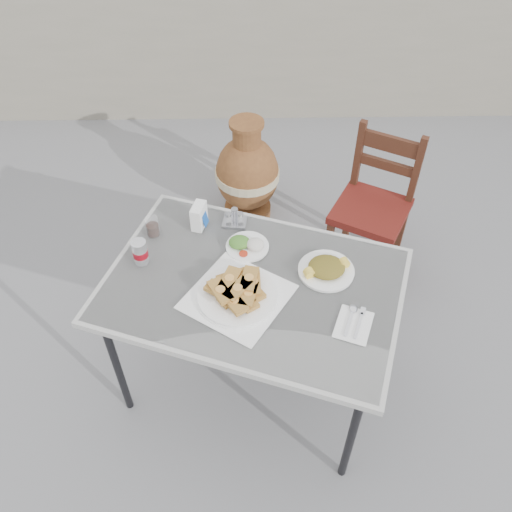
{
  "coord_description": "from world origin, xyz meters",
  "views": [
    {
      "loc": [
        0.15,
        -1.56,
        2.43
      ],
      "look_at": [
        0.18,
        -0.03,
        0.85
      ],
      "focal_mm": 38.0,
      "sensor_mm": 36.0,
      "label": 1
    }
  ],
  "objects_px": {
    "salad_rice_plate": "(247,245)",
    "condiment_caddy": "(235,219)",
    "pide_plate": "(237,292)",
    "napkin_holder": "(199,216)",
    "cafe_table": "(253,291)",
    "chair": "(373,205)",
    "terracotta_urn": "(247,174)",
    "cola_glass": "(153,228)",
    "salad_chopped_plate": "(326,269)",
    "soda_can": "(140,252)"
  },
  "relations": [
    {
      "from": "chair",
      "to": "terracotta_urn",
      "type": "xyz_separation_m",
      "value": [
        -0.7,
        0.45,
        -0.12
      ]
    },
    {
      "from": "pide_plate",
      "to": "soda_can",
      "type": "height_order",
      "value": "soda_can"
    },
    {
      "from": "soda_can",
      "to": "condiment_caddy",
      "type": "xyz_separation_m",
      "value": [
        0.4,
        0.23,
        -0.03
      ]
    },
    {
      "from": "soda_can",
      "to": "terracotta_urn",
      "type": "xyz_separation_m",
      "value": [
        0.46,
        1.14,
        -0.47
      ]
    },
    {
      "from": "soda_can",
      "to": "chair",
      "type": "xyz_separation_m",
      "value": [
        1.16,
        0.69,
        -0.35
      ]
    },
    {
      "from": "salad_rice_plate",
      "to": "soda_can",
      "type": "xyz_separation_m",
      "value": [
        -0.45,
        -0.08,
        0.04
      ]
    },
    {
      "from": "condiment_caddy",
      "to": "terracotta_urn",
      "type": "bearing_deg",
      "value": 86.24
    },
    {
      "from": "pide_plate",
      "to": "napkin_holder",
      "type": "distance_m",
      "value": 0.46
    },
    {
      "from": "condiment_caddy",
      "to": "terracotta_urn",
      "type": "xyz_separation_m",
      "value": [
        0.06,
        0.91,
        -0.44
      ]
    },
    {
      "from": "napkin_holder",
      "to": "soda_can",
      "type": "bearing_deg",
      "value": -120.38
    },
    {
      "from": "soda_can",
      "to": "terracotta_urn",
      "type": "relative_size",
      "value": 0.16
    },
    {
      "from": "salad_rice_plate",
      "to": "salad_chopped_plate",
      "type": "relative_size",
      "value": 0.8
    },
    {
      "from": "napkin_holder",
      "to": "condiment_caddy",
      "type": "relative_size",
      "value": 0.97
    },
    {
      "from": "cafe_table",
      "to": "terracotta_urn",
      "type": "relative_size",
      "value": 2.0
    },
    {
      "from": "cola_glass",
      "to": "terracotta_urn",
      "type": "xyz_separation_m",
      "value": [
        0.43,
        0.97,
        -0.45
      ]
    },
    {
      "from": "condiment_caddy",
      "to": "salad_chopped_plate",
      "type": "bearing_deg",
      "value": -38.41
    },
    {
      "from": "condiment_caddy",
      "to": "chair",
      "type": "relative_size",
      "value": 0.14
    },
    {
      "from": "cafe_table",
      "to": "napkin_holder",
      "type": "bearing_deg",
      "value": 123.76
    },
    {
      "from": "salad_chopped_plate",
      "to": "napkin_holder",
      "type": "distance_m",
      "value": 0.62
    },
    {
      "from": "cafe_table",
      "to": "soda_can",
      "type": "bearing_deg",
      "value": 164.47
    },
    {
      "from": "cola_glass",
      "to": "chair",
      "type": "xyz_separation_m",
      "value": [
        1.13,
        0.52,
        -0.33
      ]
    },
    {
      "from": "salad_rice_plate",
      "to": "cola_glass",
      "type": "bearing_deg",
      "value": 167.36
    },
    {
      "from": "terracotta_urn",
      "to": "chair",
      "type": "bearing_deg",
      "value": -32.58
    },
    {
      "from": "cola_glass",
      "to": "salad_rice_plate",
      "type": "bearing_deg",
      "value": -12.64
    },
    {
      "from": "terracotta_urn",
      "to": "soda_can",
      "type": "bearing_deg",
      "value": -111.77
    },
    {
      "from": "pide_plate",
      "to": "napkin_holder",
      "type": "relative_size",
      "value": 4.34
    },
    {
      "from": "salad_rice_plate",
      "to": "terracotta_urn",
      "type": "bearing_deg",
      "value": 89.74
    },
    {
      "from": "cafe_table",
      "to": "chair",
      "type": "bearing_deg",
      "value": 50.13
    },
    {
      "from": "soda_can",
      "to": "terracotta_urn",
      "type": "distance_m",
      "value": 1.31
    },
    {
      "from": "cola_glass",
      "to": "salad_chopped_plate",
      "type": "bearing_deg",
      "value": -18.08
    },
    {
      "from": "soda_can",
      "to": "salad_rice_plate",
      "type": "bearing_deg",
      "value": 9.84
    },
    {
      "from": "napkin_holder",
      "to": "condiment_caddy",
      "type": "bearing_deg",
      "value": 19.66
    },
    {
      "from": "salad_rice_plate",
      "to": "salad_chopped_plate",
      "type": "height_order",
      "value": "salad_chopped_plate"
    },
    {
      "from": "chair",
      "to": "soda_can",
      "type": "bearing_deg",
      "value": -120.53
    },
    {
      "from": "cola_glass",
      "to": "cafe_table",
      "type": "bearing_deg",
      "value": -34.44
    },
    {
      "from": "salad_rice_plate",
      "to": "chair",
      "type": "height_order",
      "value": "chair"
    },
    {
      "from": "salad_chopped_plate",
      "to": "napkin_holder",
      "type": "xyz_separation_m",
      "value": [
        -0.55,
        0.3,
        0.04
      ]
    },
    {
      "from": "cafe_table",
      "to": "napkin_holder",
      "type": "height_order",
      "value": "napkin_holder"
    },
    {
      "from": "cafe_table",
      "to": "salad_rice_plate",
      "type": "bearing_deg",
      "value": 96.24
    },
    {
      "from": "cola_glass",
      "to": "condiment_caddy",
      "type": "distance_m",
      "value": 0.37
    },
    {
      "from": "soda_can",
      "to": "salad_chopped_plate",
      "type": "bearing_deg",
      "value": -5.37
    },
    {
      "from": "cafe_table",
      "to": "cola_glass",
      "type": "relative_size",
      "value": 15.88
    },
    {
      "from": "salad_rice_plate",
      "to": "napkin_holder",
      "type": "bearing_deg",
      "value": 145.82
    },
    {
      "from": "salad_rice_plate",
      "to": "condiment_caddy",
      "type": "relative_size",
      "value": 1.58
    },
    {
      "from": "salad_rice_plate",
      "to": "condiment_caddy",
      "type": "height_order",
      "value": "condiment_caddy"
    },
    {
      "from": "condiment_caddy",
      "to": "napkin_holder",
      "type": "bearing_deg",
      "value": -176.44
    },
    {
      "from": "salad_chopped_plate",
      "to": "chair",
      "type": "distance_m",
      "value": 0.91
    },
    {
      "from": "salad_chopped_plate",
      "to": "cola_glass",
      "type": "bearing_deg",
      "value": 161.92
    },
    {
      "from": "cafe_table",
      "to": "pide_plate",
      "type": "height_order",
      "value": "pide_plate"
    },
    {
      "from": "pide_plate",
      "to": "cola_glass",
      "type": "height_order",
      "value": "cola_glass"
    }
  ]
}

